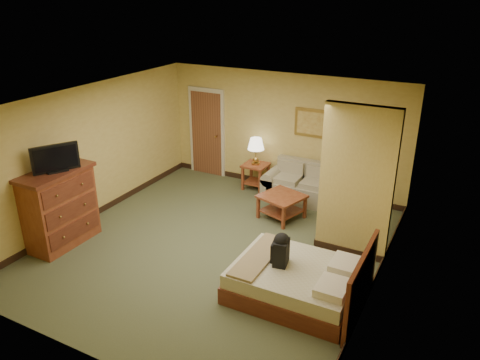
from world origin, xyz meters
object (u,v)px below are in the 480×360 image
Objects in this scene: loveseat at (302,188)px; coffee_table at (282,202)px; dresser at (59,207)px; bed at (300,281)px.

coffee_table is at bearing -93.07° from loveseat.
loveseat is 1.00m from coffee_table.
bed is (4.30, 0.47, -0.43)m from dresser.
coffee_table is 0.50× the size of bed.
bed reaches higher than loveseat.
loveseat is 0.86× the size of bed.
dresser reaches higher than loveseat.
coffee_table is at bearing 118.93° from bed.
dresser is (-3.07, -2.69, 0.35)m from coffee_table.
loveseat is 1.71× the size of coffee_table.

